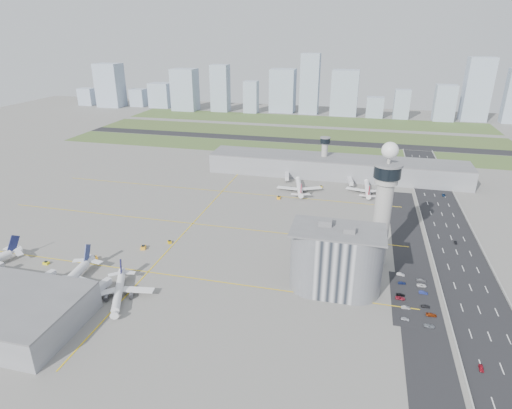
% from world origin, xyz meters
% --- Properties ---
extents(ground, '(1000.00, 1000.00, 0.00)m').
position_xyz_m(ground, '(0.00, 0.00, 0.00)').
color(ground, gray).
extents(grass_strip_0, '(480.00, 50.00, 0.08)m').
position_xyz_m(grass_strip_0, '(-20.00, 225.00, 0.04)').
color(grass_strip_0, '#44612E').
rests_on(grass_strip_0, ground).
extents(grass_strip_1, '(480.00, 60.00, 0.08)m').
position_xyz_m(grass_strip_1, '(-20.00, 300.00, 0.04)').
color(grass_strip_1, '#405327').
rests_on(grass_strip_1, ground).
extents(grass_strip_2, '(480.00, 70.00, 0.08)m').
position_xyz_m(grass_strip_2, '(-20.00, 380.00, 0.04)').
color(grass_strip_2, '#4F6831').
rests_on(grass_strip_2, ground).
extents(runway, '(480.00, 22.00, 0.10)m').
position_xyz_m(runway, '(-20.00, 262.00, 0.06)').
color(runway, black).
rests_on(runway, ground).
extents(highway, '(28.00, 500.00, 0.10)m').
position_xyz_m(highway, '(115.00, 0.00, 0.05)').
color(highway, black).
rests_on(highway, ground).
extents(barrier_left, '(0.60, 500.00, 1.20)m').
position_xyz_m(barrier_left, '(101.00, 0.00, 0.60)').
color(barrier_left, '#9E9E99').
rests_on(barrier_left, ground).
extents(barrier_right, '(0.60, 500.00, 1.20)m').
position_xyz_m(barrier_right, '(129.00, 0.00, 0.60)').
color(barrier_right, '#9E9E99').
rests_on(barrier_right, ground).
extents(landside_road, '(18.00, 260.00, 0.08)m').
position_xyz_m(landside_road, '(90.00, -10.00, 0.04)').
color(landside_road, black).
rests_on(landside_road, ground).
extents(parking_lot, '(20.00, 44.00, 0.10)m').
position_xyz_m(parking_lot, '(88.00, -22.00, 0.05)').
color(parking_lot, black).
rests_on(parking_lot, ground).
extents(taxiway_line_h_0, '(260.00, 0.60, 0.01)m').
position_xyz_m(taxiway_line_h_0, '(-40.00, -30.00, 0.01)').
color(taxiway_line_h_0, yellow).
rests_on(taxiway_line_h_0, ground).
extents(taxiway_line_h_1, '(260.00, 0.60, 0.01)m').
position_xyz_m(taxiway_line_h_1, '(-40.00, 30.00, 0.01)').
color(taxiway_line_h_1, yellow).
rests_on(taxiway_line_h_1, ground).
extents(taxiway_line_h_2, '(260.00, 0.60, 0.01)m').
position_xyz_m(taxiway_line_h_2, '(-40.00, 90.00, 0.01)').
color(taxiway_line_h_2, yellow).
rests_on(taxiway_line_h_2, ground).
extents(taxiway_line_v, '(0.60, 260.00, 0.01)m').
position_xyz_m(taxiway_line_v, '(-40.00, 30.00, 0.01)').
color(taxiway_line_v, yellow).
rests_on(taxiway_line_v, ground).
extents(control_tower, '(14.00, 14.00, 64.50)m').
position_xyz_m(control_tower, '(72.00, 8.00, 35.04)').
color(control_tower, '#ADAAA5').
rests_on(control_tower, ground).
extents(secondary_tower, '(8.60, 8.60, 31.90)m').
position_xyz_m(secondary_tower, '(30.00, 150.00, 18.80)').
color(secondary_tower, '#ADAAA5').
rests_on(secondary_tower, ground).
extents(admin_building, '(42.00, 24.00, 33.50)m').
position_xyz_m(admin_building, '(51.99, -22.00, 15.30)').
color(admin_building, '#B2B2B7').
rests_on(admin_building, ground).
extents(terminal_pier, '(210.00, 32.00, 15.80)m').
position_xyz_m(terminal_pier, '(40.00, 148.00, 7.90)').
color(terminal_pier, gray).
rests_on(terminal_pier, ground).
extents(airplane_near_b, '(42.80, 48.96, 12.75)m').
position_xyz_m(airplane_near_b, '(-69.48, -52.87, 6.38)').
color(airplane_near_b, white).
rests_on(airplane_near_b, ground).
extents(airplane_near_c, '(44.93, 47.67, 10.55)m').
position_xyz_m(airplane_near_c, '(-42.16, -53.82, 5.27)').
color(airplane_near_c, white).
rests_on(airplane_near_c, ground).
extents(airplane_far_a, '(41.67, 46.32, 11.24)m').
position_xyz_m(airplane_far_a, '(16.27, 105.47, 5.62)').
color(airplane_far_a, white).
rests_on(airplane_far_a, ground).
extents(airplane_far_b, '(33.71, 39.04, 10.49)m').
position_xyz_m(airplane_far_b, '(66.41, 114.11, 5.24)').
color(airplane_far_b, white).
rests_on(airplane_far_b, ground).
extents(jet_bridge_near_1, '(5.39, 14.31, 5.70)m').
position_xyz_m(jet_bridge_near_1, '(-83.00, -61.00, 2.85)').
color(jet_bridge_near_1, silver).
rests_on(jet_bridge_near_1, ground).
extents(jet_bridge_near_2, '(5.39, 14.31, 5.70)m').
position_xyz_m(jet_bridge_near_2, '(-53.00, -61.00, 2.85)').
color(jet_bridge_near_2, silver).
rests_on(jet_bridge_near_2, ground).
extents(jet_bridge_far_0, '(5.39, 14.31, 5.70)m').
position_xyz_m(jet_bridge_far_0, '(2.00, 132.00, 2.85)').
color(jet_bridge_far_0, silver).
rests_on(jet_bridge_far_0, ground).
extents(jet_bridge_far_1, '(5.39, 14.31, 5.70)m').
position_xyz_m(jet_bridge_far_1, '(52.00, 132.00, 2.85)').
color(jet_bridge_far_1, silver).
rests_on(jet_bridge_far_1, ground).
extents(tug_0, '(3.05, 2.18, 1.71)m').
position_xyz_m(tug_0, '(-95.20, -35.67, 0.86)').
color(tug_0, yellow).
rests_on(tug_0, ground).
extents(tug_1, '(4.28, 4.25, 2.08)m').
position_xyz_m(tug_1, '(-73.84, -25.34, 1.04)').
color(tug_1, orange).
rests_on(tug_1, ground).
extents(tug_2, '(3.50, 4.26, 2.14)m').
position_xyz_m(tug_2, '(-54.09, -7.98, 1.07)').
color(tug_2, gold).
rests_on(tug_2, ground).
extents(tug_3, '(3.26, 3.45, 1.65)m').
position_xyz_m(tug_3, '(-42.88, 1.98, 0.83)').
color(tug_3, '#E7B306').
rests_on(tug_3, ground).
extents(tug_4, '(2.50, 3.56, 2.03)m').
position_xyz_m(tug_4, '(4.41, 85.44, 1.01)').
color(tug_4, '#FEA213').
rests_on(tug_4, ground).
extents(tug_5, '(2.22, 3.01, 1.65)m').
position_xyz_m(tug_5, '(31.65, 116.65, 0.82)').
color(tug_5, yellow).
rests_on(tug_5, ground).
extents(car_lot_0, '(3.54, 1.75, 1.16)m').
position_xyz_m(car_lot_0, '(83.12, -38.99, 0.58)').
color(car_lot_0, '#B0B4BD').
rests_on(car_lot_0, ground).
extents(car_lot_1, '(3.90, 1.63, 1.25)m').
position_xyz_m(car_lot_1, '(83.93, -30.71, 0.63)').
color(car_lot_1, '#9B9B9B').
rests_on(car_lot_1, ground).
extents(car_lot_2, '(4.49, 2.36, 1.21)m').
position_xyz_m(car_lot_2, '(82.03, -23.86, 0.60)').
color(car_lot_2, maroon).
rests_on(car_lot_2, ground).
extents(car_lot_3, '(4.07, 2.00, 1.14)m').
position_xyz_m(car_lot_3, '(82.33, -20.99, 0.57)').
color(car_lot_3, black).
rests_on(car_lot_3, ground).
extents(car_lot_4, '(3.86, 1.96, 1.26)m').
position_xyz_m(car_lot_4, '(83.56, -10.46, 0.63)').
color(car_lot_4, navy).
rests_on(car_lot_4, ground).
extents(car_lot_5, '(4.11, 2.03, 1.30)m').
position_xyz_m(car_lot_5, '(83.48, -2.54, 0.65)').
color(car_lot_5, silver).
rests_on(car_lot_5, ground).
extents(car_lot_6, '(4.33, 2.05, 1.19)m').
position_xyz_m(car_lot_6, '(92.40, -41.49, 0.60)').
color(car_lot_6, gray).
rests_on(car_lot_6, ground).
extents(car_lot_7, '(4.61, 2.14, 1.30)m').
position_xyz_m(car_lot_7, '(94.12, -33.52, 0.65)').
color(car_lot_7, maroon).
rests_on(car_lot_7, ground).
extents(car_lot_8, '(3.88, 1.73, 1.29)m').
position_xyz_m(car_lot_8, '(92.45, -27.60, 0.65)').
color(car_lot_8, black).
rests_on(car_lot_8, ground).
extents(car_lot_9, '(4.04, 1.55, 1.31)m').
position_xyz_m(car_lot_9, '(92.66, -16.73, 0.66)').
color(car_lot_9, navy).
rests_on(car_lot_9, ground).
extents(car_lot_10, '(4.58, 2.23, 1.25)m').
position_xyz_m(car_lot_10, '(92.58, -10.63, 0.63)').
color(car_lot_10, white).
rests_on(car_lot_10, ground).
extents(car_lot_11, '(4.40, 1.92, 1.26)m').
position_xyz_m(car_lot_11, '(92.91, -5.95, 0.63)').
color(car_lot_11, gray).
rests_on(car_lot_11, ground).
extents(car_hw_0, '(1.79, 3.85, 1.27)m').
position_xyz_m(car_hw_0, '(107.60, -62.10, 0.64)').
color(car_hw_0, maroon).
rests_on(car_hw_0, ground).
extents(car_hw_1, '(1.35, 3.70, 1.21)m').
position_xyz_m(car_hw_1, '(116.19, 41.13, 0.61)').
color(car_hw_1, black).
rests_on(car_hw_1, ground).
extents(car_hw_2, '(2.62, 4.90, 1.31)m').
position_xyz_m(car_hw_2, '(121.24, 120.33, 0.65)').
color(car_hw_2, navy).
rests_on(car_hw_2, ground).
extents(car_hw_4, '(1.93, 3.67, 1.19)m').
position_xyz_m(car_hw_4, '(107.88, 179.34, 0.59)').
color(car_hw_4, slate).
rests_on(car_hw_4, ground).
extents(skyline_bldg_0, '(24.05, 19.24, 26.50)m').
position_xyz_m(skyline_bldg_0, '(-377.77, 421.70, 13.25)').
color(skyline_bldg_0, '#9EADC1').
rests_on(skyline_bldg_0, ground).
extents(skyline_bldg_1, '(37.63, 30.10, 65.60)m').
position_xyz_m(skyline_bldg_1, '(-331.22, 417.61, 32.80)').
color(skyline_bldg_1, '#9EADC1').
rests_on(skyline_bldg_1, ground).
extents(skyline_bldg_2, '(22.81, 18.25, 26.79)m').
position_xyz_m(skyline_bldg_2, '(-291.25, 430.16, 13.39)').
color(skyline_bldg_2, '#9EADC1').
rests_on(skyline_bldg_2, ground).
extents(skyline_bldg_3, '(32.30, 25.84, 36.93)m').
position_xyz_m(skyline_bldg_3, '(-252.58, 431.35, 18.47)').
color(skyline_bldg_3, '#9EADC1').
rests_on(skyline_bldg_3, ground).
extents(skyline_bldg_4, '(35.81, 28.65, 60.36)m').
position_xyz_m(skyline_bldg_4, '(-204.47, 415.19, 30.18)').
color(skyline_bldg_4, '#9EADC1').
rests_on(skyline_bldg_4, ground).
extents(skyline_bldg_5, '(25.49, 20.39, 66.89)m').
position_xyz_m(skyline_bldg_5, '(-150.11, 419.66, 33.44)').
color(skyline_bldg_5, '#9EADC1').
rests_on(skyline_bldg_5, ground).
extents(skyline_bldg_6, '(20.04, 16.03, 45.20)m').
position_xyz_m(skyline_bldg_6, '(-102.68, 417.90, 22.60)').
color(skyline_bldg_6, '#9EADC1').
rests_on(skyline_bldg_6, ground).
extents(skyline_bldg_7, '(35.76, 28.61, 61.22)m').
position_xyz_m(skyline_bldg_7, '(-59.44, 436.89, 30.61)').
color(skyline_bldg_7, '#9EADC1').
rests_on(skyline_bldg_7, ground).
extents(skyline_bldg_8, '(26.33, 21.06, 83.39)m').
position_xyz_m(skyline_bldg_8, '(-19.42, 431.56, 41.69)').
color(skyline_bldg_8, '#9EADC1').
rests_on(skyline_bldg_8, ground).
extents(skyline_bldg_9, '(36.96, 29.57, 62.11)m').
position_xyz_m(skyline_bldg_9, '(30.27, 432.32, 31.06)').
color(skyline_bldg_9, '#9EADC1').
rests_on(skyline_bldg_9, ground).
extents(skyline_bldg_10, '(23.01, 18.41, 27.75)m').
position_xyz_m(skyline_bldg_10, '(73.27, 423.68, 13.87)').
color(skyline_bldg_10, '#9EADC1').
rests_on(skyline_bldg_10, ground).
extents(skyline_bldg_11, '(20.22, 16.18, 38.97)m').
position_xyz_m(skyline_bldg_11, '(108.28, 423.34, 19.48)').
color(skyline_bldg_11, '#9EADC1').
rests_on(skyline_bldg_11, ground).
extents(skyline_bldg_12, '(26.14, 20.92, 46.89)m').
position_xyz_m(skyline_bldg_12, '(162.17, 421.29, 23.44)').
color(skyline_bldg_12, '#9EADC1').
rests_on(skyline_bldg_12, ground).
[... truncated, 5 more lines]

